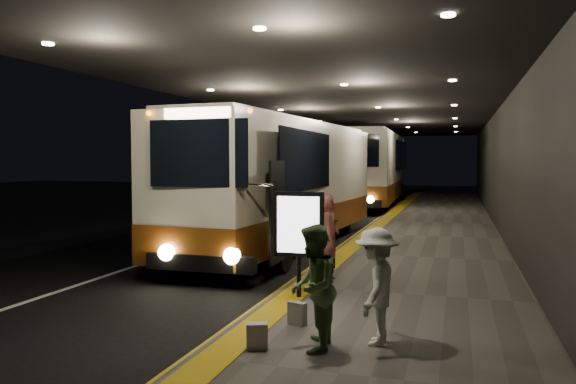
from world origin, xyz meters
The scene contains 17 objects.
ground centered at (0.00, 0.00, 0.00)m, with size 90.00×90.00×0.00m, color black.
lane_line_white centered at (-1.80, 5.00, 0.01)m, with size 0.12×50.00×0.01m, color silver.
kerb_stripe_yellow centered at (2.35, 5.00, 0.01)m, with size 0.18×50.00×0.01m, color gold.
sidewalk centered at (4.75, 5.00, 0.07)m, with size 4.50×50.00×0.15m, color #514C44.
tactile_strip centered at (2.85, 5.00, 0.16)m, with size 0.50×50.00×0.01m, color gold.
terminal_wall centered at (7.00, 5.00, 3.00)m, with size 0.10×50.00×6.00m, color black.
support_columns centered at (-1.50, 4.00, 2.20)m, with size 0.80×24.80×4.40m.
canopy centered at (2.50, 5.00, 4.60)m, with size 9.00×50.00×0.40m, color black.
coach_main centered at (0.76, 2.35, 1.73)m, with size 3.17×11.68×3.61m.
coach_second centered at (1.08, 18.37, 1.93)m, with size 3.08×12.85×4.01m.
passenger_boarding centered at (3.19, -2.44, 1.02)m, with size 0.63×0.42×1.74m, color #A3544C.
passenger_waiting_green centered at (3.91, -6.55, 0.95)m, with size 0.78×0.48×1.61m, color #507440.
passenger_waiting_white centered at (4.65, -6.09, 0.92)m, with size 0.99×0.46×1.54m, color silver.
bag_polka centered at (3.42, -5.58, 0.32)m, with size 0.28×0.12×0.34m, color black.
bag_plain centered at (3.22, -6.75, 0.32)m, with size 0.27×0.16×0.34m, color beige.
info_sign centered at (3.00, -3.99, 1.41)m, with size 0.88×0.15×1.87m.
stanchion_post centered at (3.04, -1.24, 0.69)m, with size 0.05×0.05×1.08m, color black.
Camera 1 is at (5.64, -13.38, 2.57)m, focal length 35.00 mm.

